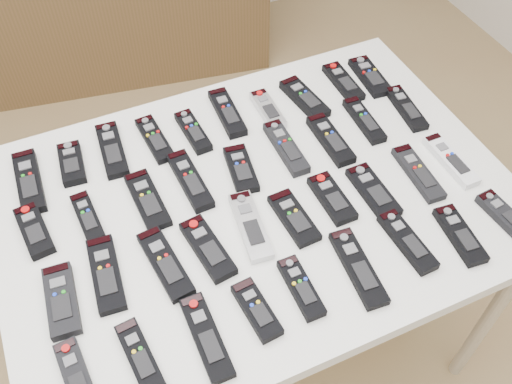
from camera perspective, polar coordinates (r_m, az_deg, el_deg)
name	(u,v)px	position (r m, az deg, el deg)	size (l,w,h in m)	color
ground	(244,375)	(2.01, -1.21, -17.80)	(4.00, 4.00, 0.00)	#98784D
table	(256,212)	(1.44, 0.00, -1.97)	(1.25, 0.88, 0.78)	white
remote_0	(29,182)	(1.52, -21.75, 0.96)	(0.06, 0.20, 0.02)	black
remote_1	(72,164)	(1.53, -17.95, 2.73)	(0.06, 0.14, 0.02)	black
remote_2	(112,150)	(1.54, -14.20, 4.12)	(0.06, 0.19, 0.02)	black
remote_3	(155,139)	(1.54, -10.09, 5.24)	(0.05, 0.17, 0.02)	black
remote_4	(193,132)	(1.55, -6.30, 6.03)	(0.05, 0.16, 0.02)	black
remote_5	(227,113)	(1.59, -2.89, 7.93)	(0.05, 0.19, 0.02)	black
remote_6	(268,110)	(1.60, 1.18, 8.21)	(0.05, 0.15, 0.02)	#B7B7BC
remote_7	(304,98)	(1.64, 4.87, 9.30)	(0.06, 0.18, 0.02)	black
remote_8	(343,82)	(1.71, 8.71, 10.81)	(0.05, 0.17, 0.02)	black
remote_9	(370,76)	(1.74, 11.33, 11.27)	(0.06, 0.17, 0.02)	black
remote_10	(34,231)	(1.42, -21.29, -3.61)	(0.05, 0.15, 0.02)	black
remote_11	(88,217)	(1.40, -16.49, -2.46)	(0.04, 0.15, 0.02)	black
remote_12	(147,200)	(1.40, -10.80, -0.80)	(0.06, 0.18, 0.02)	black
remote_13	(190,180)	(1.43, -6.60, 1.17)	(0.05, 0.20, 0.02)	black
remote_14	(241,169)	(1.44, -1.51, 2.30)	(0.06, 0.15, 0.02)	black
remote_15	(286,148)	(1.50, 3.02, 4.46)	(0.05, 0.19, 0.02)	black
remote_16	(330,140)	(1.53, 7.46, 5.23)	(0.05, 0.18, 0.02)	black
remote_17	(364,120)	(1.60, 10.76, 7.07)	(0.04, 0.18, 0.02)	black
remote_18	(406,108)	(1.66, 14.79, 8.11)	(0.05, 0.18, 0.02)	black
remote_19	(62,300)	(1.29, -18.87, -10.22)	(0.06, 0.17, 0.02)	black
remote_20	(106,274)	(1.30, -14.77, -7.93)	(0.06, 0.19, 0.02)	black
remote_21	(165,263)	(1.29, -9.05, -7.06)	(0.06, 0.20, 0.02)	black
remote_22	(208,248)	(1.30, -4.85, -5.63)	(0.06, 0.18, 0.02)	black
remote_23	(250,226)	(1.33, -0.56, -3.39)	(0.05, 0.20, 0.02)	#B7B7BC
remote_24	(294,218)	(1.35, 3.81, -2.58)	(0.06, 0.16, 0.02)	black
remote_25	(332,198)	(1.39, 7.60, -0.62)	(0.06, 0.15, 0.02)	black
remote_26	(373,191)	(1.42, 11.65, 0.05)	(0.06, 0.17, 0.02)	black
remote_27	(418,173)	(1.49, 15.91, 1.84)	(0.05, 0.19, 0.02)	black
remote_28	(451,160)	(1.55, 18.89, 3.02)	(0.05, 0.18, 0.02)	silver
remote_29	(77,379)	(1.20, -17.46, -17.41)	(0.05, 0.17, 0.02)	black
remote_30	(140,357)	(1.19, -11.54, -15.82)	(0.05, 0.16, 0.02)	black
remote_31	(207,337)	(1.19, -4.96, -14.24)	(0.05, 0.20, 0.02)	black
remote_32	(257,310)	(1.21, 0.06, -11.70)	(0.05, 0.14, 0.02)	black
remote_33	(301,288)	(1.24, 4.52, -9.52)	(0.05, 0.15, 0.02)	black
remote_34	(358,268)	(1.29, 10.18, -7.45)	(0.05, 0.20, 0.02)	black
remote_35	(407,241)	(1.35, 14.88, -4.78)	(0.05, 0.18, 0.02)	black
remote_36	(460,235)	(1.40, 19.73, -4.06)	(0.05, 0.16, 0.02)	black
remote_37	(506,217)	(1.47, 23.69, -2.29)	(0.05, 0.16, 0.02)	black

